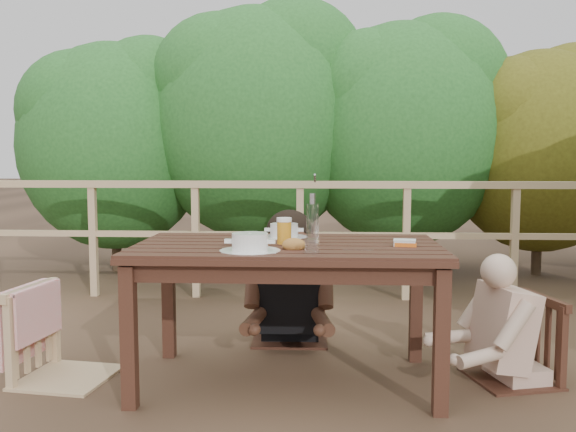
{
  "coord_description": "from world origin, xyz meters",
  "views": [
    {
      "loc": [
        0.17,
        -3.25,
        1.22
      ],
      "look_at": [
        0.0,
        0.05,
        0.9
      ],
      "focal_mm": 38.74,
      "sensor_mm": 36.0,
      "label": 1
    }
  ],
  "objects_px": {
    "chair_far": "(290,266)",
    "soup_far": "(284,231)",
    "woman": "(290,240)",
    "beer_glass": "(284,232)",
    "chair_left": "(65,292)",
    "tumbler": "(312,248)",
    "butter_tub": "(405,244)",
    "diner_right": "(519,276)",
    "soup_near": "(250,243)",
    "bottle": "(312,220)",
    "chair_right": "(513,302)",
    "bread_roll": "(294,245)",
    "table": "(288,315)"
  },
  "relations": [
    {
      "from": "chair_far",
      "to": "soup_far",
      "type": "bearing_deg",
      "value": -92.23
    },
    {
      "from": "woman",
      "to": "beer_glass",
      "type": "relative_size",
      "value": 8.69
    },
    {
      "from": "chair_left",
      "to": "tumbler",
      "type": "height_order",
      "value": "chair_left"
    },
    {
      "from": "soup_far",
      "to": "butter_tub",
      "type": "distance_m",
      "value": 0.73
    },
    {
      "from": "woman",
      "to": "diner_right",
      "type": "relative_size",
      "value": 1.16
    },
    {
      "from": "chair_left",
      "to": "soup_near",
      "type": "relative_size",
      "value": 3.21
    },
    {
      "from": "diner_right",
      "to": "beer_glass",
      "type": "xyz_separation_m",
      "value": [
        -1.26,
        -0.1,
        0.24
      ]
    },
    {
      "from": "diner_right",
      "to": "bottle",
      "type": "relative_size",
      "value": 4.11
    },
    {
      "from": "chair_right",
      "to": "soup_near",
      "type": "distance_m",
      "value": 1.47
    },
    {
      "from": "bread_roll",
      "to": "tumbler",
      "type": "height_order",
      "value": "tumbler"
    },
    {
      "from": "bread_roll",
      "to": "beer_glass",
      "type": "xyz_separation_m",
      "value": [
        -0.06,
        0.18,
        0.04
      ]
    },
    {
      "from": "table",
      "to": "chair_right",
      "type": "distance_m",
      "value": 1.22
    },
    {
      "from": "chair_far",
      "to": "diner_right",
      "type": "height_order",
      "value": "diner_right"
    },
    {
      "from": "table",
      "to": "soup_far",
      "type": "xyz_separation_m",
      "value": [
        -0.04,
        0.3,
        0.42
      ]
    },
    {
      "from": "chair_far",
      "to": "woman",
      "type": "bearing_deg",
      "value": 89.12
    },
    {
      "from": "table",
      "to": "woman",
      "type": "distance_m",
      "value": 0.87
    },
    {
      "from": "woman",
      "to": "bread_roll",
      "type": "xyz_separation_m",
      "value": [
        0.07,
        -1.0,
        0.11
      ]
    },
    {
      "from": "chair_left",
      "to": "table",
      "type": "bearing_deg",
      "value": -81.4
    },
    {
      "from": "chair_far",
      "to": "beer_glass",
      "type": "xyz_separation_m",
      "value": [
        0.01,
        -0.8,
        0.33
      ]
    },
    {
      "from": "soup_near",
      "to": "soup_far",
      "type": "height_order",
      "value": "soup_near"
    },
    {
      "from": "bottle",
      "to": "soup_near",
      "type": "bearing_deg",
      "value": -137.02
    },
    {
      "from": "bread_roll",
      "to": "tumbler",
      "type": "distance_m",
      "value": 0.16
    },
    {
      "from": "table",
      "to": "chair_far",
      "type": "bearing_deg",
      "value": 91.72
    },
    {
      "from": "bread_roll",
      "to": "soup_near",
      "type": "bearing_deg",
      "value": -164.8
    },
    {
      "from": "chair_right",
      "to": "soup_near",
      "type": "height_order",
      "value": "chair_right"
    },
    {
      "from": "table",
      "to": "chair_left",
      "type": "height_order",
      "value": "chair_left"
    },
    {
      "from": "soup_near",
      "to": "chair_right",
      "type": "bearing_deg",
      "value": 13.77
    },
    {
      "from": "chair_left",
      "to": "bottle",
      "type": "bearing_deg",
      "value": -79.7
    },
    {
      "from": "butter_tub",
      "to": "bottle",
      "type": "bearing_deg",
      "value": 178.38
    },
    {
      "from": "bottle",
      "to": "butter_tub",
      "type": "height_order",
      "value": "bottle"
    },
    {
      "from": "chair_right",
      "to": "butter_tub",
      "type": "xyz_separation_m",
      "value": [
        -0.61,
        -0.15,
        0.33
      ]
    },
    {
      "from": "diner_right",
      "to": "bread_roll",
      "type": "xyz_separation_m",
      "value": [
        -1.2,
        -0.28,
        0.2
      ]
    },
    {
      "from": "beer_glass",
      "to": "bottle",
      "type": "bearing_deg",
      "value": 15.87
    },
    {
      "from": "soup_far",
      "to": "beer_glass",
      "type": "bearing_deg",
      "value": -86.51
    },
    {
      "from": "table",
      "to": "soup_far",
      "type": "relative_size",
      "value": 5.92
    },
    {
      "from": "diner_right",
      "to": "bread_roll",
      "type": "distance_m",
      "value": 1.25
    },
    {
      "from": "chair_far",
      "to": "butter_tub",
      "type": "height_order",
      "value": "chair_far"
    },
    {
      "from": "soup_near",
      "to": "bottle",
      "type": "bearing_deg",
      "value": 42.98
    },
    {
      "from": "soup_near",
      "to": "tumbler",
      "type": "xyz_separation_m",
      "value": [
        0.31,
        -0.08,
        -0.01
      ]
    },
    {
      "from": "diner_right",
      "to": "soup_near",
      "type": "xyz_separation_m",
      "value": [
        -1.42,
        -0.34,
        0.22
      ]
    },
    {
      "from": "chair_left",
      "to": "chair_far",
      "type": "bearing_deg",
      "value": -47.76
    },
    {
      "from": "diner_right",
      "to": "tumbler",
      "type": "bearing_deg",
      "value": 96.07
    },
    {
      "from": "woman",
      "to": "diner_right",
      "type": "height_order",
      "value": "woman"
    },
    {
      "from": "soup_far",
      "to": "table",
      "type": "bearing_deg",
      "value": -83.12
    },
    {
      "from": "table",
      "to": "bread_roll",
      "type": "relative_size",
      "value": 13.39
    },
    {
      "from": "tumbler",
      "to": "table",
      "type": "bearing_deg",
      "value": 113.01
    },
    {
      "from": "diner_right",
      "to": "tumbler",
      "type": "relative_size",
      "value": 13.71
    },
    {
      "from": "table",
      "to": "diner_right",
      "type": "height_order",
      "value": "diner_right"
    },
    {
      "from": "chair_right",
      "to": "butter_tub",
      "type": "distance_m",
      "value": 0.71
    },
    {
      "from": "soup_near",
      "to": "soup_far",
      "type": "xyz_separation_m",
      "value": [
        0.14,
        0.54,
        -0.0
      ]
    }
  ]
}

